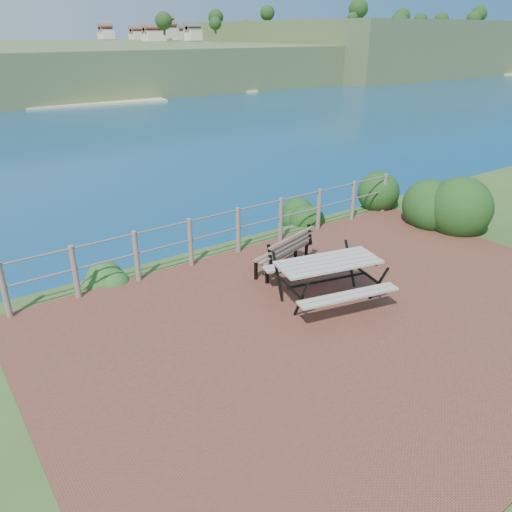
# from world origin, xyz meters

# --- Properties ---
(ground) EXTENTS (10.00, 7.00, 0.12)m
(ground) POSITION_xyz_m (0.00, 0.00, 0.00)
(ground) COLOR brown
(ground) RESTS_ON ground
(safety_railing) EXTENTS (9.40, 0.10, 1.00)m
(safety_railing) POSITION_xyz_m (0.00, 3.35, 0.57)
(safety_railing) COLOR #6B5B4C
(safety_railing) RESTS_ON ground
(distant_bay) EXTENTS (290.00, 232.36, 24.00)m
(distant_bay) POSITION_xyz_m (173.07, 202.61, -1.52)
(distant_bay) COLOR #496130
(distant_bay) RESTS_ON ground
(picnic_table) EXTENTS (1.91, 1.52, 0.75)m
(picnic_table) POSITION_xyz_m (0.09, 0.69, 0.48)
(picnic_table) COLOR #9D998D
(picnic_table) RESTS_ON ground
(park_bench) EXTENTS (1.48, 0.73, 0.81)m
(park_bench) POSITION_xyz_m (0.22, 2.11, 0.54)
(park_bench) COLOR brown
(park_bench) RESTS_ON ground
(shrub_right_front) EXTENTS (1.56, 1.56, 2.21)m
(shrub_right_front) POSITION_xyz_m (4.86, 1.85, 0.00)
(shrub_right_front) COLOR #123B14
(shrub_right_front) RESTS_ON ground
(shrub_right_edge) EXTENTS (1.12, 1.12, 1.60)m
(shrub_right_edge) POSITION_xyz_m (4.89, 3.70, 0.00)
(shrub_right_edge) COLOR #123B14
(shrub_right_edge) RESTS_ON ground
(shrub_lip_west) EXTENTS (0.80, 0.80, 0.56)m
(shrub_lip_west) POSITION_xyz_m (-2.95, 3.65, 0.00)
(shrub_lip_west) COLOR #1F511E
(shrub_lip_west) RESTS_ON ground
(shrub_lip_east) EXTENTS (0.88, 0.88, 0.67)m
(shrub_lip_east) POSITION_xyz_m (2.42, 4.19, 0.00)
(shrub_lip_east) COLOR #123B14
(shrub_lip_east) RESTS_ON ground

